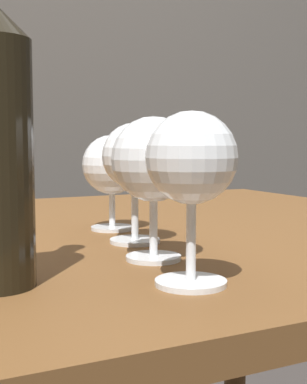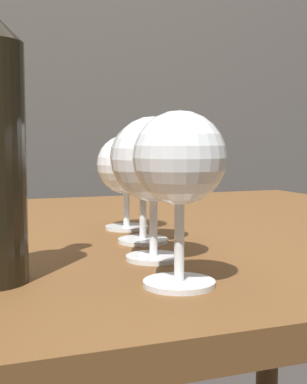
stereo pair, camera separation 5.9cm
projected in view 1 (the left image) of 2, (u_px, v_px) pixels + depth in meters
dining_table at (97, 293)px, 0.81m from camera, size 1.18×0.91×0.74m
wine_glass_pinot at (192, 161)px, 0.48m from camera, size 0.08×0.08×0.16m
wine_glass_port at (154, 162)px, 0.58m from camera, size 0.09×0.09×0.16m
wine_glass_cabernet at (135, 159)px, 0.68m from camera, size 0.08×0.08×0.15m
wine_glass_amber at (112, 167)px, 0.79m from camera, size 0.09×0.09×0.14m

